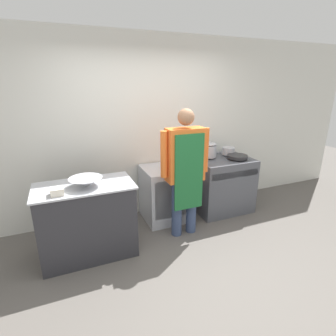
{
  "coord_description": "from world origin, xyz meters",
  "views": [
    {
      "loc": [
        -1.2,
        -2.14,
        2.02
      ],
      "look_at": [
        0.06,
        0.89,
        0.95
      ],
      "focal_mm": 28.0,
      "sensor_mm": 36.0,
      "label": 1
    }
  ],
  "objects_px": {
    "person_cook": "(185,166)",
    "sauce_pot": "(228,151)",
    "stove": "(221,184)",
    "stock_pot": "(208,150)",
    "fridge_unit": "(165,193)",
    "plastic_tub": "(57,191)",
    "saute_pan": "(237,157)",
    "mixing_bowl": "(86,182)"
  },
  "relations": [
    {
      "from": "person_cook",
      "to": "sauce_pot",
      "type": "bearing_deg",
      "value": 28.29
    },
    {
      "from": "stove",
      "to": "stock_pot",
      "type": "distance_m",
      "value": 0.62
    },
    {
      "from": "person_cook",
      "to": "stock_pot",
      "type": "height_order",
      "value": "person_cook"
    },
    {
      "from": "fridge_unit",
      "to": "sauce_pot",
      "type": "distance_m",
      "value": 1.27
    },
    {
      "from": "fridge_unit",
      "to": "stock_pot",
      "type": "xyz_separation_m",
      "value": [
        0.76,
        0.06,
        0.6
      ]
    },
    {
      "from": "person_cook",
      "to": "sauce_pot",
      "type": "relative_size",
      "value": 8.27
    },
    {
      "from": "person_cook",
      "to": "plastic_tub",
      "type": "relative_size",
      "value": 13.21
    },
    {
      "from": "plastic_tub",
      "to": "sauce_pot",
      "type": "bearing_deg",
      "value": 15.21
    },
    {
      "from": "saute_pan",
      "to": "fridge_unit",
      "type": "bearing_deg",
      "value": 170.86
    },
    {
      "from": "saute_pan",
      "to": "sauce_pot",
      "type": "xyz_separation_m",
      "value": [
        0.0,
        0.25,
        0.04
      ]
    },
    {
      "from": "mixing_bowl",
      "to": "saute_pan",
      "type": "distance_m",
      "value": 2.34
    },
    {
      "from": "stock_pot",
      "to": "saute_pan",
      "type": "bearing_deg",
      "value": -33.09
    },
    {
      "from": "stove",
      "to": "stock_pot",
      "type": "bearing_deg",
      "value": 148.15
    },
    {
      "from": "plastic_tub",
      "to": "saute_pan",
      "type": "xyz_separation_m",
      "value": [
        2.62,
        0.46,
        -0.02
      ]
    },
    {
      "from": "fridge_unit",
      "to": "mixing_bowl",
      "type": "height_order",
      "value": "mixing_bowl"
    },
    {
      "from": "mixing_bowl",
      "to": "plastic_tub",
      "type": "distance_m",
      "value": 0.33
    },
    {
      "from": "stove",
      "to": "sauce_pot",
      "type": "bearing_deg",
      "value": 34.95
    },
    {
      "from": "fridge_unit",
      "to": "stove",
      "type": "bearing_deg",
      "value": -3.64
    },
    {
      "from": "plastic_tub",
      "to": "stock_pot",
      "type": "relative_size",
      "value": 0.51
    },
    {
      "from": "stock_pot",
      "to": "plastic_tub",
      "type": "bearing_deg",
      "value": -162.36
    },
    {
      "from": "mixing_bowl",
      "to": "plastic_tub",
      "type": "height_order",
      "value": "mixing_bowl"
    },
    {
      "from": "stove",
      "to": "mixing_bowl",
      "type": "distance_m",
      "value": 2.25
    },
    {
      "from": "stove",
      "to": "mixing_bowl",
      "type": "relative_size",
      "value": 2.39
    },
    {
      "from": "person_cook",
      "to": "fridge_unit",
      "type": "bearing_deg",
      "value": 98.08
    },
    {
      "from": "saute_pan",
      "to": "sauce_pot",
      "type": "height_order",
      "value": "sauce_pot"
    },
    {
      "from": "mixing_bowl",
      "to": "saute_pan",
      "type": "xyz_separation_m",
      "value": [
        2.32,
        0.34,
        -0.04
      ]
    },
    {
      "from": "mixing_bowl",
      "to": "fridge_unit",
      "type": "bearing_deg",
      "value": 24.15
    },
    {
      "from": "person_cook",
      "to": "mixing_bowl",
      "type": "distance_m",
      "value": 1.25
    },
    {
      "from": "stove",
      "to": "plastic_tub",
      "type": "xyz_separation_m",
      "value": [
        -2.44,
        -0.59,
        0.5
      ]
    },
    {
      "from": "stove",
      "to": "saute_pan",
      "type": "relative_size",
      "value": 2.85
    },
    {
      "from": "stock_pot",
      "to": "sauce_pot",
      "type": "relative_size",
      "value": 1.23
    },
    {
      "from": "fridge_unit",
      "to": "plastic_tub",
      "type": "bearing_deg",
      "value": -156.29
    },
    {
      "from": "fridge_unit",
      "to": "sauce_pot",
      "type": "relative_size",
      "value": 3.93
    },
    {
      "from": "person_cook",
      "to": "saute_pan",
      "type": "xyz_separation_m",
      "value": [
        1.07,
        0.33,
        -0.07
      ]
    },
    {
      "from": "mixing_bowl",
      "to": "saute_pan",
      "type": "relative_size",
      "value": 1.19
    },
    {
      "from": "mixing_bowl",
      "to": "stock_pot",
      "type": "relative_size",
      "value": 1.46
    },
    {
      "from": "stove",
      "to": "person_cook",
      "type": "distance_m",
      "value": 1.14
    },
    {
      "from": "stock_pot",
      "to": "saute_pan",
      "type": "distance_m",
      "value": 0.46
    },
    {
      "from": "plastic_tub",
      "to": "stock_pot",
      "type": "distance_m",
      "value": 2.35
    },
    {
      "from": "person_cook",
      "to": "mixing_bowl",
      "type": "height_order",
      "value": "person_cook"
    },
    {
      "from": "stove",
      "to": "plastic_tub",
      "type": "height_order",
      "value": "plastic_tub"
    },
    {
      "from": "stock_pot",
      "to": "sauce_pot",
      "type": "bearing_deg",
      "value": 0.0
    }
  ]
}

